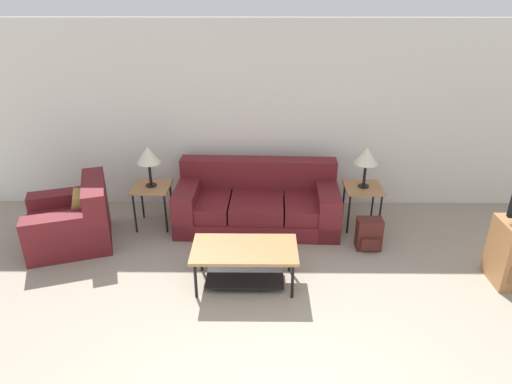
{
  "coord_description": "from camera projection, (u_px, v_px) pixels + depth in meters",
  "views": [
    {
      "loc": [
        -0.17,
        -2.29,
        3.03
      ],
      "look_at": [
        -0.21,
        2.49,
        0.8
      ],
      "focal_mm": 32.0,
      "sensor_mm": 36.0,
      "label": 1
    }
  ],
  "objects": [
    {
      "name": "coffee_table",
      "position": [
        245.0,
        257.0,
        4.87
      ],
      "size": [
        1.12,
        0.6,
        0.45
      ],
      "color": "#A87042",
      "rests_on": "ground_plane"
    },
    {
      "name": "armchair",
      "position": [
        73.0,
        222.0,
        5.68
      ],
      "size": [
        1.21,
        1.21,
        0.8
      ],
      "color": "maroon",
      "rests_on": "ground_plane"
    },
    {
      "name": "table_lamp_left",
      "position": [
        148.0,
        156.0,
        5.79
      ],
      "size": [
        0.3,
        0.3,
        0.54
      ],
      "color": "black",
      "rests_on": "side_table_left"
    },
    {
      "name": "wall_back",
      "position": [
        272.0,
        117.0,
        6.32
      ],
      "size": [
        8.92,
        0.06,
        2.6
      ],
      "color": "silver",
      "rests_on": "ground_plane"
    },
    {
      "name": "table_lamp_right",
      "position": [
        367.0,
        156.0,
        5.76
      ],
      "size": [
        0.3,
        0.3,
        0.54
      ],
      "color": "black",
      "rests_on": "side_table_right"
    },
    {
      "name": "side_table_right",
      "position": [
        363.0,
        191.0,
        5.97
      ],
      "size": [
        0.48,
        0.48,
        0.58
      ],
      "color": "#A87042",
      "rests_on": "ground_plane"
    },
    {
      "name": "backpack",
      "position": [
        369.0,
        234.0,
        5.59
      ],
      "size": [
        0.3,
        0.27,
        0.4
      ],
      "color": "#4C1E19",
      "rests_on": "ground_plane"
    },
    {
      "name": "couch",
      "position": [
        257.0,
        204.0,
        6.13
      ],
      "size": [
        2.16,
        1.05,
        0.82
      ],
      "color": "maroon",
      "rests_on": "ground_plane"
    },
    {
      "name": "side_table_left",
      "position": [
        152.0,
        190.0,
        5.99
      ],
      "size": [
        0.48,
        0.48,
        0.58
      ],
      "color": "#A87042",
      "rests_on": "ground_plane"
    }
  ]
}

